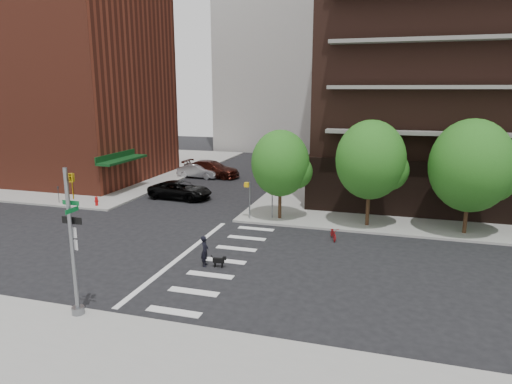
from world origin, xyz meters
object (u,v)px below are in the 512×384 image
Objects in this scene: parked_car_black at (180,190)px; parked_car_maroon at (212,169)px; dog_walker at (205,251)px; scooter at (333,233)px; traffic_signal at (74,254)px; fire_hydrant at (96,201)px; parked_car_silver at (198,171)px.

parked_car_maroon is at bearing 10.52° from parked_car_black.
dog_walker is at bearing -145.43° from parked_car_black.
parked_car_black reaches higher than scooter.
parked_car_black is at bearing 136.07° from scooter.
scooter is (8.65, 12.75, -2.30)m from traffic_signal.
parked_car_black reaches higher than fire_hydrant.
parked_car_maroon is 22.28m from scooter.
dog_walker is (8.86, -22.88, -0.06)m from parked_car_maroon.
fire_hydrant is 6.73m from parked_car_black.
parked_car_silver is 2.88× the size of scooter.
parked_car_maroon reaches higher than parked_car_silver.
parked_car_silver is (-1.20, -0.66, -0.15)m from parked_car_maroon.
dog_walker is at bearing -34.34° from fire_hydrant.
traffic_signal is at bearing -161.62° from parked_car_black.
scooter is (15.95, -16.03, -0.32)m from parked_car_silver.
scooter is at bearing -113.13° from parked_car_black.
parked_car_maroon is (-1.08, 9.64, 0.13)m from parked_car_black.
parked_car_silver is at bearing 11.98° from dog_walker.
parked_car_black reaches higher than parked_car_silver.
parked_car_maroon is (3.92, 14.15, 0.32)m from fire_hydrant.
scooter is at bearing 55.87° from traffic_signal.
parked_car_black is at bearing 42.03° from fire_hydrant.
dog_walker reaches higher than fire_hydrant.
fire_hydrant is 0.17× the size of parked_car_silver.
parked_car_black is 1.23× the size of parked_car_silver.
parked_car_silver is at bearing 104.25° from traffic_signal.
traffic_signal is 1.12× the size of parked_car_black.
scooter is 0.93× the size of dog_walker.
parked_car_black is at bearing 18.07° from dog_walker.
parked_car_black is 0.89× the size of parked_car_maroon.
parked_car_maroon is 3.69× the size of dog_walker.
parked_car_maroon is 3.97× the size of scooter.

